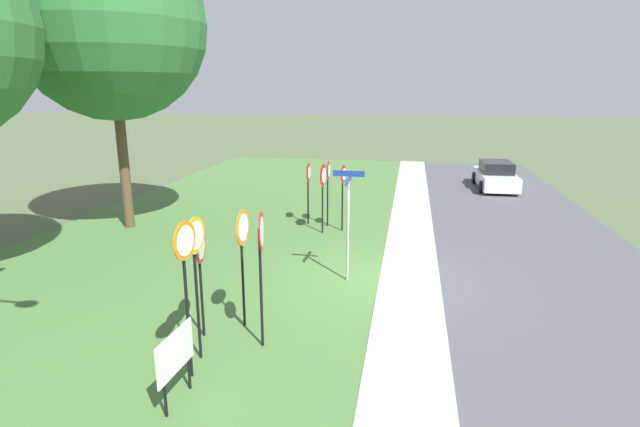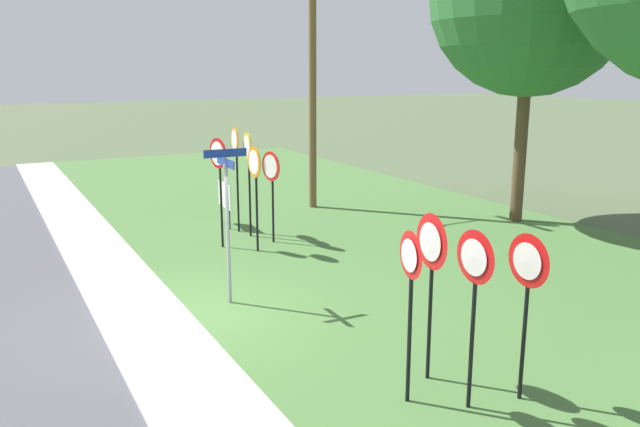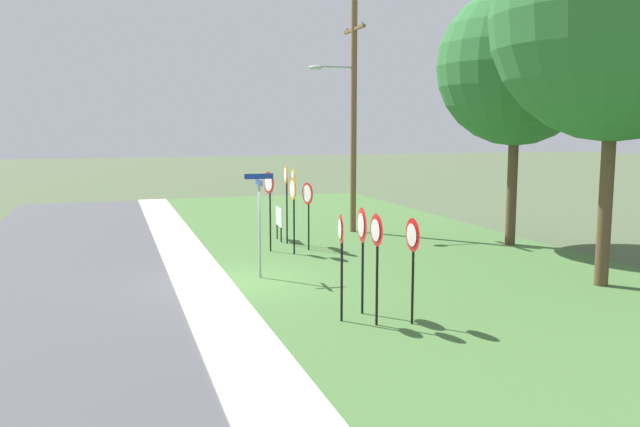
{
  "view_description": "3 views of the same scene",
  "coord_description": "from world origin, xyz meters",
  "px_view_note": "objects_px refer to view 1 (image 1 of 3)",
  "views": [
    {
      "loc": [
        -12.69,
        -0.69,
        5.06
      ],
      "look_at": [
        0.87,
        1.81,
        1.54
      ],
      "focal_mm": 27.84,
      "sensor_mm": 36.0,
      "label": 1
    },
    {
      "loc": [
        10.61,
        -3.12,
        4.43
      ],
      "look_at": [
        -0.85,
        3.11,
        1.44
      ],
      "focal_mm": 35.55,
      "sensor_mm": 36.0,
      "label": 2
    },
    {
      "loc": [
        17.38,
        -3.09,
        4.28
      ],
      "look_at": [
        -1.09,
        2.89,
        1.7
      ],
      "focal_mm": 36.4,
      "sensor_mm": 36.0,
      "label": 3
    }
  ],
  "objects_px": {
    "notice_board": "(175,356)",
    "yield_sign_near_left": "(309,179)",
    "yield_sign_far_left": "(329,178)",
    "oak_tree_right": "(110,24)",
    "stop_sign_near_right": "(261,250)",
    "street_name_post": "(348,216)",
    "yield_sign_near_right": "(323,182)",
    "parked_sedan_distant": "(496,176)",
    "stop_sign_far_center": "(243,242)",
    "yield_sign_far_right": "(343,183)",
    "stop_sign_far_right": "(201,257)",
    "stop_sign_far_left": "(196,258)",
    "stop_sign_near_left": "(186,267)"
  },
  "relations": [
    {
      "from": "stop_sign_far_center",
      "to": "yield_sign_near_right",
      "type": "height_order",
      "value": "stop_sign_far_center"
    },
    {
      "from": "street_name_post",
      "to": "oak_tree_right",
      "type": "bearing_deg",
      "value": 68.69
    },
    {
      "from": "yield_sign_near_right",
      "to": "parked_sedan_distant",
      "type": "distance_m",
      "value": 12.07
    },
    {
      "from": "stop_sign_near_right",
      "to": "stop_sign_far_center",
      "type": "height_order",
      "value": "stop_sign_near_right"
    },
    {
      "from": "yield_sign_far_left",
      "to": "notice_board",
      "type": "distance_m",
      "value": 11.0
    },
    {
      "from": "stop_sign_far_left",
      "to": "stop_sign_far_center",
      "type": "xyz_separation_m",
      "value": [
        1.41,
        -0.4,
        -0.12
      ]
    },
    {
      "from": "notice_board",
      "to": "parked_sedan_distant",
      "type": "relative_size",
      "value": 0.3
    },
    {
      "from": "street_name_post",
      "to": "notice_board",
      "type": "distance_m",
      "value": 6.2
    },
    {
      "from": "stop_sign_far_left",
      "to": "stop_sign_far_right",
      "type": "distance_m",
      "value": 0.93
    },
    {
      "from": "stop_sign_far_left",
      "to": "stop_sign_far_center",
      "type": "bearing_deg",
      "value": -11.3
    },
    {
      "from": "stop_sign_far_right",
      "to": "yield_sign_near_left",
      "type": "relative_size",
      "value": 1.02
    },
    {
      "from": "stop_sign_far_right",
      "to": "street_name_post",
      "type": "xyz_separation_m",
      "value": [
        3.58,
        -2.51,
        0.04
      ]
    },
    {
      "from": "notice_board",
      "to": "yield_sign_near_left",
      "type": "bearing_deg",
      "value": 3.58
    },
    {
      "from": "stop_sign_far_center",
      "to": "yield_sign_far_right",
      "type": "bearing_deg",
      "value": -8.11
    },
    {
      "from": "stop_sign_far_left",
      "to": "yield_sign_near_left",
      "type": "relative_size",
      "value": 1.2
    },
    {
      "from": "stop_sign_near_left",
      "to": "street_name_post",
      "type": "bearing_deg",
      "value": -17.18
    },
    {
      "from": "oak_tree_right",
      "to": "notice_board",
      "type": "bearing_deg",
      "value": -145.42
    },
    {
      "from": "stop_sign_near_right",
      "to": "yield_sign_near_right",
      "type": "bearing_deg",
      "value": -9.83
    },
    {
      "from": "stop_sign_near_left",
      "to": "yield_sign_near_left",
      "type": "height_order",
      "value": "stop_sign_near_left"
    },
    {
      "from": "yield_sign_near_left",
      "to": "notice_board",
      "type": "bearing_deg",
      "value": -178.01
    },
    {
      "from": "parked_sedan_distant",
      "to": "stop_sign_far_left",
      "type": "bearing_deg",
      "value": 154.91
    },
    {
      "from": "yield_sign_far_left",
      "to": "oak_tree_right",
      "type": "height_order",
      "value": "oak_tree_right"
    },
    {
      "from": "yield_sign_far_right",
      "to": "parked_sedan_distant",
      "type": "distance_m",
      "value": 11.37
    },
    {
      "from": "stop_sign_near_right",
      "to": "notice_board",
      "type": "height_order",
      "value": "stop_sign_near_right"
    },
    {
      "from": "yield_sign_far_right",
      "to": "oak_tree_right",
      "type": "xyz_separation_m",
      "value": [
        -0.92,
        7.83,
        5.3
      ]
    },
    {
      "from": "yield_sign_near_right",
      "to": "street_name_post",
      "type": "relative_size",
      "value": 0.83
    },
    {
      "from": "yield_sign_near_right",
      "to": "street_name_post",
      "type": "bearing_deg",
      "value": -155.04
    },
    {
      "from": "stop_sign_near_right",
      "to": "oak_tree_right",
      "type": "relative_size",
      "value": 0.27
    },
    {
      "from": "street_name_post",
      "to": "parked_sedan_distant",
      "type": "xyz_separation_m",
      "value": [
        13.83,
        -5.84,
        -1.16
      ]
    },
    {
      "from": "stop_sign_near_right",
      "to": "yield_sign_near_left",
      "type": "distance_m",
      "value": 9.13
    },
    {
      "from": "stop_sign_far_left",
      "to": "stop_sign_far_center",
      "type": "height_order",
      "value": "stop_sign_far_left"
    },
    {
      "from": "yield_sign_near_left",
      "to": "parked_sedan_distant",
      "type": "distance_m",
      "value": 11.72
    },
    {
      "from": "oak_tree_right",
      "to": "street_name_post",
      "type": "bearing_deg",
      "value": -113.46
    },
    {
      "from": "stop_sign_near_left",
      "to": "yield_sign_near_left",
      "type": "relative_size",
      "value": 1.24
    },
    {
      "from": "stop_sign_near_right",
      "to": "street_name_post",
      "type": "height_order",
      "value": "street_name_post"
    },
    {
      "from": "stop_sign_far_right",
      "to": "yield_sign_near_left",
      "type": "distance_m",
      "value": 8.91
    },
    {
      "from": "notice_board",
      "to": "oak_tree_right",
      "type": "relative_size",
      "value": 0.12
    },
    {
      "from": "stop_sign_near_right",
      "to": "stop_sign_far_right",
      "type": "distance_m",
      "value": 1.37
    },
    {
      "from": "yield_sign_near_right",
      "to": "parked_sedan_distant",
      "type": "relative_size",
      "value": 0.58
    },
    {
      "from": "stop_sign_far_center",
      "to": "yield_sign_near_left",
      "type": "bearing_deg",
      "value": 2.0
    },
    {
      "from": "parked_sedan_distant",
      "to": "yield_sign_far_right",
      "type": "bearing_deg",
      "value": 143.04
    },
    {
      "from": "stop_sign_near_right",
      "to": "yield_sign_far_left",
      "type": "xyz_separation_m",
      "value": [
        8.92,
        0.19,
        -0.2
      ]
    },
    {
      "from": "stop_sign_far_center",
      "to": "parked_sedan_distant",
      "type": "distance_m",
      "value": 18.54
    },
    {
      "from": "stop_sign_far_left",
      "to": "oak_tree_right",
      "type": "bearing_deg",
      "value": 42.52
    },
    {
      "from": "stop_sign_near_left",
      "to": "notice_board",
      "type": "height_order",
      "value": "stop_sign_near_left"
    },
    {
      "from": "stop_sign_near_left",
      "to": "stop_sign_far_right",
      "type": "distance_m",
      "value": 1.54
    },
    {
      "from": "yield_sign_far_right",
      "to": "street_name_post",
      "type": "relative_size",
      "value": 0.8
    },
    {
      "from": "stop_sign_near_left",
      "to": "parked_sedan_distant",
      "type": "relative_size",
      "value": 0.68
    },
    {
      "from": "stop_sign_far_center",
      "to": "yield_sign_far_right",
      "type": "distance_m",
      "value": 7.72
    },
    {
      "from": "stop_sign_far_center",
      "to": "street_name_post",
      "type": "distance_m",
      "value": 3.52
    }
  ]
}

